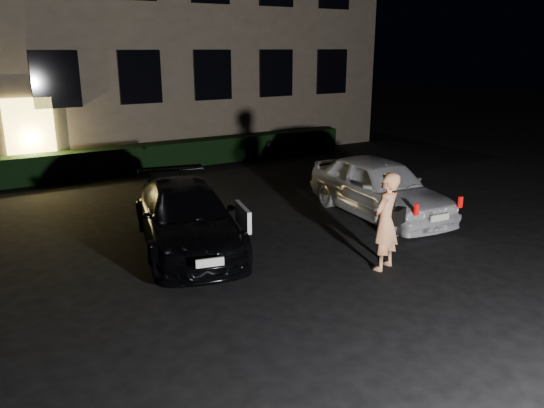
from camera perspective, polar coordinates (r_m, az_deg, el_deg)
ground at (r=9.32m, az=8.22°, el=-8.68°), size 80.00×80.00×0.00m
hedge at (r=18.17m, az=-13.02°, el=4.93°), size 15.00×0.70×0.85m
sedan at (r=10.87m, az=-9.19°, el=-1.36°), size 2.73×4.72×1.29m
hatch at (r=12.99m, az=11.44°, el=1.81°), size 2.03×4.34×1.44m
man at (r=9.81m, az=12.14°, el=-1.82°), size 0.85×0.65×1.82m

